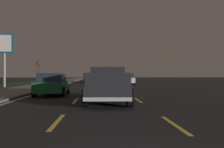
% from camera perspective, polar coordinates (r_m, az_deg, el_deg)
% --- Properties ---
extents(ground, '(144.00, 144.00, 0.00)m').
position_cam_1_polar(ground, '(29.49, -2.42, -2.90)').
color(ground, black).
extents(sidewalk_shoulder, '(108.00, 4.00, 0.12)m').
position_cam_1_polar(sidewalk_shoulder, '(30.30, -16.67, -2.71)').
color(sidewalk_shoulder, slate).
rests_on(sidewalk_shoulder, ground).
extents(grass_verge, '(108.00, 6.00, 0.01)m').
position_cam_1_polar(grass_verge, '(31.83, -25.47, -2.68)').
color(grass_verge, '#1E3819').
rests_on(grass_verge, ground).
extents(lane_markings, '(108.06, 7.04, 0.01)m').
position_cam_1_polar(lane_markings, '(33.25, -7.83, -2.57)').
color(lane_markings, yellow).
rests_on(lane_markings, ground).
extents(pickup_truck, '(5.49, 2.42, 1.87)m').
position_cam_1_polar(pickup_truck, '(12.11, -1.13, -2.71)').
color(pickup_truck, '#232328').
rests_on(pickup_truck, ground).
extents(sedan_green, '(4.44, 2.10, 1.54)m').
position_cam_1_polar(sedan_green, '(16.23, -14.87, -2.47)').
color(sedan_green, '#14592D').
rests_on(sedan_green, ground).
extents(sedan_blue, '(4.41, 2.04, 1.54)m').
position_cam_1_polar(sedan_blue, '(38.08, -2.81, -1.07)').
color(sedan_blue, navy).
rests_on(sedan_blue, ground).
extents(sedan_white, '(4.41, 2.03, 1.54)m').
position_cam_1_polar(sedan_white, '(31.75, 3.76, -1.28)').
color(sedan_white, silver).
rests_on(sedan_white, ground).
extents(gas_price_sign, '(0.27, 1.90, 6.05)m').
position_cam_1_polar(gas_price_sign, '(28.14, -25.74, 6.13)').
color(gas_price_sign, '#99999E').
rests_on(gas_price_sign, ground).
extents(bare_tree_far, '(1.37, 1.47, 4.25)m').
position_cam_1_polar(bare_tree_far, '(43.52, -18.20, 1.01)').
color(bare_tree_far, '#423323').
rests_on(bare_tree_far, ground).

